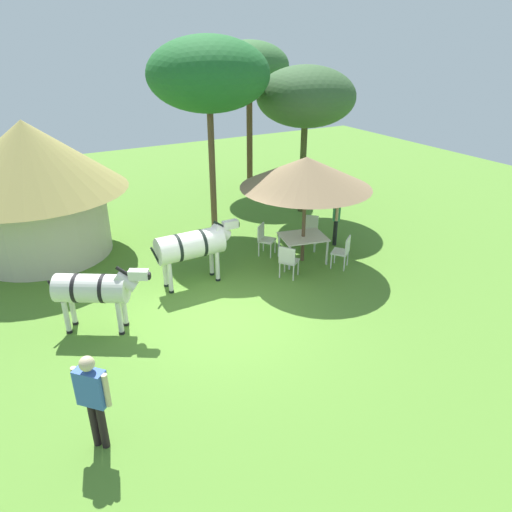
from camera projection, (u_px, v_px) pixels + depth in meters
ground_plane at (225, 314)px, 10.63m from camera, size 36.00×36.00×0.00m
thatched_hut at (33, 180)px, 12.68m from camera, size 5.01×5.01×3.78m
shade_umbrella at (306, 172)px, 12.09m from camera, size 3.47×3.47×2.94m
patio_dining_table at (303, 239)px, 12.89m from camera, size 1.40×1.21×0.74m
patio_chair_near_hut at (288, 260)px, 12.01m from camera, size 0.60×0.60×0.90m
patio_chair_east_end at (343, 250)px, 12.54m from camera, size 0.60×0.60×0.90m
patio_chair_near_lawn at (310, 228)px, 13.94m from camera, size 0.61×0.61×0.90m
patio_chair_west_end at (264, 237)px, 13.32m from camera, size 0.61×0.60×0.90m
guest_beside_umbrella at (337, 213)px, 13.78m from camera, size 0.43×0.49×1.63m
standing_watcher at (93, 394)px, 6.82m from camera, size 0.46×0.47×1.67m
zebra_nearest_camera at (192, 246)px, 11.54m from camera, size 2.36×0.69×1.58m
zebra_by_umbrella at (94, 289)px, 9.69m from camera, size 1.90×1.36×1.52m
acacia_tree_right_background at (249, 67)px, 17.73m from camera, size 3.03×3.03×5.61m
acacia_tree_left_background at (208, 75)px, 13.61m from camera, size 3.62×3.62×5.80m
acacia_tree_far_lawn at (306, 97)px, 15.19m from camera, size 3.25×3.25×4.91m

